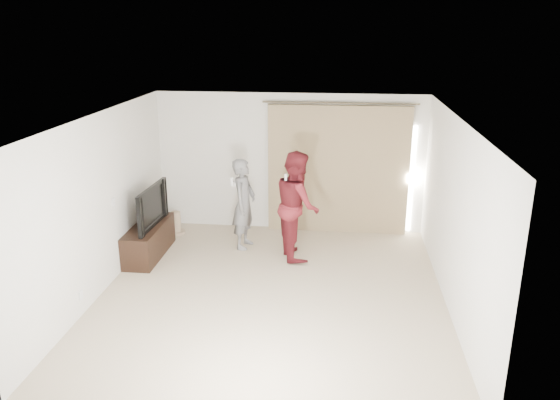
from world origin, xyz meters
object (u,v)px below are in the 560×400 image
at_px(person_woman, 297,205).
at_px(tv_console, 149,240).
at_px(person_man, 244,204).
at_px(tv, 146,206).

bearing_deg(person_woman, tv_console, -173.90).
relative_size(tv_console, person_woman, 0.77).
bearing_deg(person_man, tv, -160.08).
relative_size(tv, person_woman, 0.66).
bearing_deg(person_man, tv_console, -160.08).
bearing_deg(tv, person_man, -67.58).
bearing_deg(tv_console, person_man, 19.92).
xyz_separation_m(tv_console, person_woman, (2.51, 0.27, 0.64)).
relative_size(tv_console, tv, 1.18).
relative_size(tv_console, person_man, 0.88).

